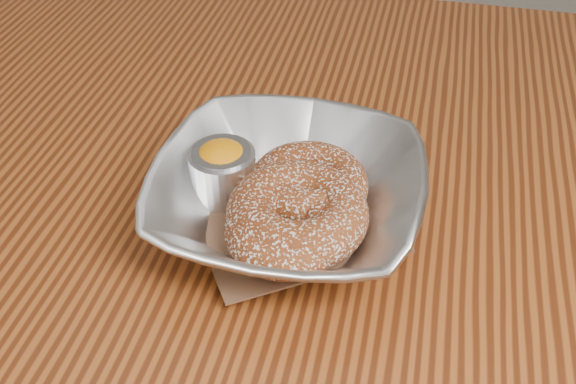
% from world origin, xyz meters
% --- Properties ---
extents(table, '(1.20, 0.80, 0.75)m').
position_xyz_m(table, '(0.00, 0.00, 0.65)').
color(table, brown).
rests_on(table, ground_plane).
extents(serving_bowl, '(0.21, 0.21, 0.05)m').
position_xyz_m(serving_bowl, '(0.05, -0.03, 0.78)').
color(serving_bowl, silver).
rests_on(serving_bowl, table).
extents(parchment, '(0.20, 0.20, 0.00)m').
position_xyz_m(parchment, '(0.05, -0.03, 0.76)').
color(parchment, brown).
rests_on(parchment, table).
extents(donut_back, '(0.10, 0.10, 0.03)m').
position_xyz_m(donut_back, '(0.06, -0.02, 0.78)').
color(donut_back, maroon).
rests_on(donut_back, parchment).
extents(donut_front, '(0.14, 0.14, 0.04)m').
position_xyz_m(donut_front, '(0.06, -0.05, 0.78)').
color(donut_front, maroon).
rests_on(donut_front, parchment).
extents(donut_extra, '(0.11, 0.11, 0.03)m').
position_xyz_m(donut_extra, '(0.06, -0.07, 0.78)').
color(donut_extra, maroon).
rests_on(donut_extra, parchment).
extents(ramekin, '(0.05, 0.05, 0.05)m').
position_xyz_m(ramekin, '(-0.00, -0.02, 0.78)').
color(ramekin, silver).
rests_on(ramekin, table).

